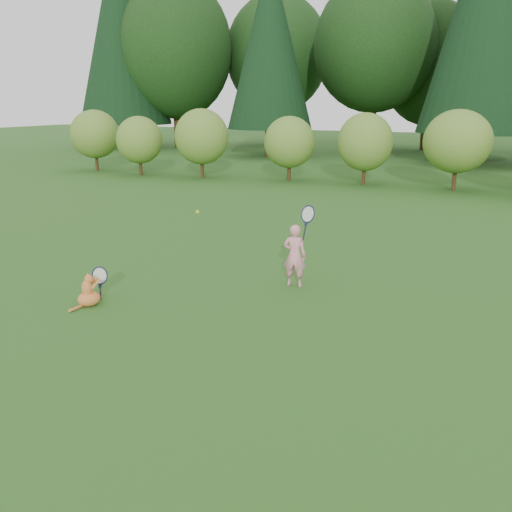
% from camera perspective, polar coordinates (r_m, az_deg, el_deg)
% --- Properties ---
extents(ground, '(100.00, 100.00, 0.00)m').
position_cam_1_polar(ground, '(8.33, -3.61, -5.82)').
color(ground, '#224F16').
rests_on(ground, ground).
extents(shrub_row, '(28.00, 3.00, 2.80)m').
position_cam_1_polar(shrub_row, '(20.21, 14.60, 10.32)').
color(shrub_row, '#5C7A26').
rests_on(shrub_row, ground).
extents(child, '(0.61, 0.41, 1.56)m').
position_cam_1_polar(child, '(9.40, 3.93, 0.19)').
color(child, pink).
rests_on(child, ground).
extents(cat, '(0.50, 0.71, 0.68)m').
position_cam_1_polar(cat, '(8.95, -16.38, -3.16)').
color(cat, '#D95D29').
rests_on(cat, ground).
extents(tennis_ball, '(0.06, 0.06, 0.06)m').
position_cam_1_polar(tennis_ball, '(9.51, -5.88, 4.41)').
color(tennis_ball, '#A6D118').
rests_on(tennis_ball, ground).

